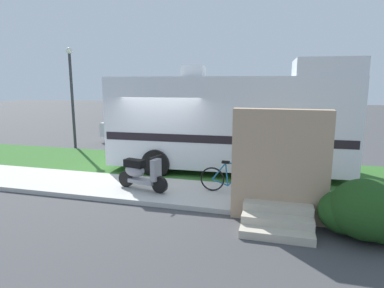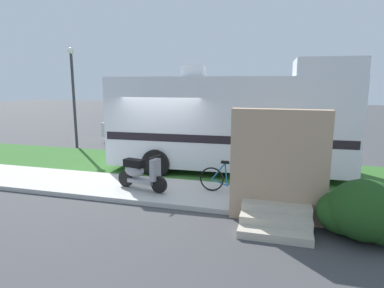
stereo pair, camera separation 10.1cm
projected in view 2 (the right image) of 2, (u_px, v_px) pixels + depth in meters
The scene contains 11 objects.
ground_plane at pixel (160, 179), 10.10m from camera, with size 80.00×80.00×0.00m, color #424244.
sidewalk at pixel (144, 189), 8.96m from camera, with size 24.00×2.00×0.12m.
grass_strip at pixel (175, 166), 11.51m from camera, with size 24.00×3.40×0.08m.
motorhome_rv at pixel (231, 121), 10.56m from camera, with size 7.64×2.69×3.61m.
scooter at pixel (140, 173), 8.69m from camera, with size 1.52×0.62×0.97m.
bicycle at pixel (232, 179), 8.42m from camera, with size 1.72×0.52×0.87m.
pickup_truck_near at pixel (173, 123), 16.13m from camera, with size 5.56×2.18×1.83m.
porch_steps at pixel (278, 178), 6.81m from camera, with size 2.00×1.26×2.40m.
bush_by_porch at pixel (364, 213), 6.09m from camera, with size 1.62×1.21×1.15m.
bottle_green at pixel (285, 200), 7.66m from camera, with size 0.06×0.06×0.28m.
street_lamp_post at pixel (73, 89), 14.48m from camera, with size 0.28×0.28×4.44m.
Camera 2 is at (3.62, -9.09, 2.92)m, focal length 30.65 mm.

